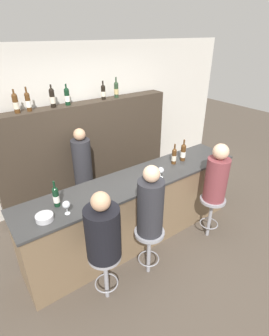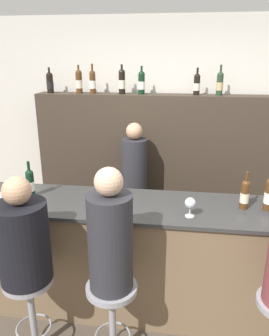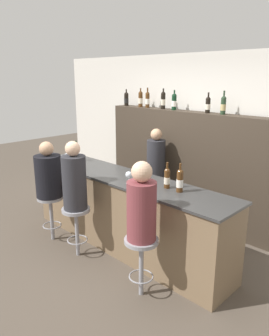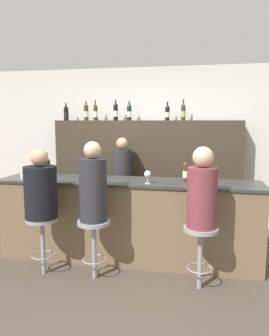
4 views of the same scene
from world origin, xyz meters
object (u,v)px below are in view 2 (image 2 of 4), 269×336
(metal_bowl, at_px, (0,199))
(guest_seated_left, at_px, (23,238))
(wine_glass_0, at_px, (23,193))
(wine_bottle_backbar_6, at_px, (220,83))
(wine_glass_1, at_px, (190,203))
(wine_bottle_backbar_5, at_px, (197,84))
(wine_bottle_counter_1, at_px, (245,194))
(bar_stool_left, at_px, (30,295))
(wine_bottle_counter_2, at_px, (269,194))
(wine_bottle_backbar_2, at_px, (93,82))
(wine_bottle_counter_0, at_px, (30,183))
(guest_seated_middle, at_px, (110,237))
(wine_bottle_backbar_0, at_px, (50,82))
(wine_bottle_backbar_4, at_px, (141,82))
(wine_bottle_backbar_1, at_px, (79,81))
(wine_bottle_backbar_3, at_px, (122,81))
(bar_stool_middle, at_px, (112,303))
(bartender, at_px, (134,191))

(metal_bowl, distance_m, guest_seated_left, 0.62)
(metal_bowl, bearing_deg, wine_glass_0, -9.27)
(wine_bottle_backbar_6, height_order, wine_glass_1, wine_bottle_backbar_6)
(wine_bottle_backbar_5, height_order, metal_bowl, wine_bottle_backbar_5)
(guest_seated_left, bearing_deg, wine_bottle_backbar_6, 53.66)
(wine_bottle_counter_1, xyz_separation_m, wine_bottle_backbar_5, (-0.36, 1.34, 0.73))
(wine_bottle_backbar_6, height_order, bar_stool_left, wine_bottle_backbar_6)
(wine_bottle_counter_2, distance_m, wine_bottle_backbar_6, 1.55)
(wine_bottle_backbar_2, distance_m, wine_glass_1, 2.04)
(wine_bottle_counter_0, relative_size, wine_bottle_backbar_5, 1.07)
(wine_bottle_counter_2, xyz_separation_m, guest_seated_middle, (-1.13, -0.63, -0.10))
(wine_bottle_backbar_0, distance_m, guest_seated_middle, 2.40)
(wine_glass_0, xyz_separation_m, wine_glass_1, (1.31, 0.00, -0.01))
(wine_bottle_counter_2, bearing_deg, wine_glass_0, -174.07)
(wine_bottle_backbar_4, relative_size, wine_glass_0, 1.96)
(wine_bottle_backbar_4, distance_m, wine_bottle_backbar_6, 0.87)
(wine_bottle_backbar_1, bearing_deg, metal_bowl, -99.97)
(guest_seated_left, bearing_deg, wine_bottle_backbar_4, 73.56)
(wine_bottle_counter_1, distance_m, guest_seated_left, 1.68)
(wine_bottle_backbar_6, bearing_deg, wine_bottle_backbar_3, 180.00)
(wine_glass_0, distance_m, bar_stool_middle, 1.08)
(wine_bottle_backbar_5, bearing_deg, wine_bottle_counter_1, -75.07)
(metal_bowl, bearing_deg, wine_bottle_counter_0, 39.28)
(wine_bottle_backbar_2, distance_m, wine_bottle_backbar_6, 1.43)
(wine_bottle_backbar_3, height_order, wine_glass_1, wine_bottle_backbar_3)
(wine_bottle_backbar_0, bearing_deg, bar_stool_middle, -60.54)
(bar_stool_middle, bearing_deg, metal_bowl, 155.49)
(wine_bottle_counter_2, distance_m, wine_bottle_backbar_2, 2.30)
(wine_bottle_backbar_0, xyz_separation_m, wine_bottle_backbar_3, (0.86, 0.00, 0.02))
(bar_stool_left, height_order, guest_seated_middle, guest_seated_middle)
(wine_bottle_backbar_2, bearing_deg, wine_glass_0, -97.21)
(wine_bottle_backbar_2, relative_size, bar_stool_middle, 0.50)
(wine_bottle_counter_1, bearing_deg, wine_bottle_backbar_1, 141.86)
(wine_bottle_counter_0, distance_m, wine_bottle_backbar_4, 1.72)
(wine_bottle_counter_0, relative_size, wine_bottle_backbar_6, 0.97)
(wine_bottle_backbar_0, height_order, bartender, wine_bottle_backbar_0)
(bar_stool_middle, bearing_deg, wine_bottle_counter_0, 142.68)
(wine_bottle_backbar_3, xyz_separation_m, wine_glass_0, (-0.54, -1.54, -0.76))
(wine_bottle_counter_1, distance_m, bartender, 1.46)
(bar_stool_left, distance_m, guest_seated_middle, 0.80)
(wine_bottle_backbar_4, distance_m, bartender, 1.24)
(wine_bottle_backbar_3, bearing_deg, bar_stool_middle, -82.71)
(metal_bowl, relative_size, bar_stool_middle, 0.28)
(guest_seated_left, bearing_deg, wine_bottle_backbar_5, 58.64)
(bartender, bearing_deg, guest_seated_left, -109.07)
(wine_bottle_backbar_1, bearing_deg, wine_bottle_counter_1, -38.14)
(guest_seated_left, xyz_separation_m, bar_stool_middle, (0.61, 0.00, -0.47))
(wine_bottle_backbar_2, distance_m, bar_stool_middle, 2.46)
(wine_bottle_backbar_1, height_order, wine_bottle_backbar_4, wine_bottle_backbar_1)
(bar_stool_left, bearing_deg, wine_bottle_backbar_2, 89.65)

